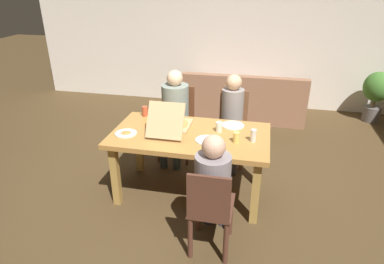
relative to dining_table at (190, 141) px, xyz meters
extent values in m
plane|color=#49361F|center=(0.00, 0.00, -0.68)|extent=(20.00, 20.00, 0.00)
cube|color=silver|center=(0.00, 3.25, 0.75)|extent=(7.65, 0.12, 2.87)
cube|color=#B67F3D|center=(0.00, 0.00, 0.07)|extent=(1.72, 0.95, 0.05)
cube|color=#B38B44|center=(-0.76, -0.37, -0.32)|extent=(0.08, 0.08, 0.73)
cube|color=#B38B44|center=(0.76, -0.37, -0.32)|extent=(0.08, 0.08, 0.73)
cube|color=#B38B44|center=(-0.76, 0.37, -0.32)|extent=(0.08, 0.08, 0.73)
cube|color=#B38B44|center=(0.76, 0.37, -0.32)|extent=(0.08, 0.08, 0.73)
cylinder|color=brown|center=(0.55, 0.65, -0.46)|extent=(0.05, 0.05, 0.45)
cylinder|color=brown|center=(0.21, 0.65, -0.46)|extent=(0.05, 0.05, 0.45)
cylinder|color=brown|center=(0.55, 1.04, -0.46)|extent=(0.05, 0.05, 0.45)
cylinder|color=brown|center=(0.21, 1.04, -0.46)|extent=(0.05, 0.05, 0.45)
cube|color=brown|center=(0.38, 0.84, -0.22)|extent=(0.40, 0.45, 0.02)
cube|color=brown|center=(0.38, 1.05, 0.04)|extent=(0.38, 0.03, 0.49)
cylinder|color=#393842|center=(0.45, 0.52, -0.45)|extent=(0.10, 0.10, 0.47)
cylinder|color=#393842|center=(0.31, 0.52, -0.45)|extent=(0.10, 0.10, 0.47)
cube|color=#393842|center=(0.38, 0.68, -0.16)|extent=(0.25, 0.34, 0.11)
cylinder|color=gray|center=(0.38, 0.84, 0.10)|extent=(0.28, 0.28, 0.52)
sphere|color=#D9AA83|center=(0.38, 0.84, 0.45)|extent=(0.20, 0.20, 0.20)
cylinder|color=#532F23|center=(0.22, -0.61, -0.46)|extent=(0.05, 0.05, 0.45)
cylinder|color=#532F23|center=(0.54, -0.61, -0.46)|extent=(0.05, 0.05, 0.45)
cylinder|color=#532F23|center=(0.22, -0.99, -0.46)|extent=(0.05, 0.05, 0.45)
cylinder|color=#532F23|center=(0.54, -0.99, -0.46)|extent=(0.05, 0.05, 0.45)
cube|color=#532F23|center=(0.38, -0.80, -0.22)|extent=(0.39, 0.44, 0.02)
cube|color=#532F23|center=(0.38, -1.01, 0.00)|extent=(0.37, 0.03, 0.43)
cylinder|color=#393B4E|center=(0.30, -0.48, -0.45)|extent=(0.10, 0.10, 0.47)
cylinder|color=#393B4E|center=(0.46, -0.48, -0.45)|extent=(0.10, 0.10, 0.47)
cube|color=#393B4E|center=(0.38, -0.63, -0.16)|extent=(0.29, 0.34, 0.11)
cylinder|color=gray|center=(0.38, -0.80, 0.06)|extent=(0.32, 0.32, 0.45)
sphere|color=#E0A98A|center=(0.38, -0.80, 0.38)|extent=(0.20, 0.20, 0.20)
cylinder|color=brown|center=(-0.18, 0.62, -0.46)|extent=(0.04, 0.04, 0.45)
cylinder|color=brown|center=(-0.58, 0.62, -0.46)|extent=(0.04, 0.04, 0.45)
cylinder|color=brown|center=(-0.18, 1.02, -0.46)|extent=(0.04, 0.04, 0.45)
cylinder|color=brown|center=(-0.58, 1.02, -0.46)|extent=(0.04, 0.04, 0.45)
cube|color=brown|center=(-0.38, 0.82, -0.22)|extent=(0.45, 0.45, 0.02)
cube|color=brown|center=(-0.38, 1.03, 0.04)|extent=(0.43, 0.03, 0.51)
cylinder|color=#334146|center=(-0.29, 0.50, -0.45)|extent=(0.10, 0.10, 0.47)
cylinder|color=#334146|center=(-0.47, 0.50, -0.45)|extent=(0.10, 0.10, 0.47)
cube|color=#334146|center=(-0.38, 0.65, -0.16)|extent=(0.32, 0.34, 0.11)
cylinder|color=gray|center=(-0.38, 0.82, 0.11)|extent=(0.36, 0.36, 0.54)
sphere|color=beige|center=(-0.38, 0.82, 0.47)|extent=(0.21, 0.21, 0.21)
cube|color=tan|center=(-0.23, 0.15, 0.11)|extent=(0.39, 0.39, 0.03)
cylinder|color=#C09047|center=(-0.23, 0.15, 0.13)|extent=(0.35, 0.35, 0.01)
cube|color=tan|center=(-0.23, -0.15, 0.29)|extent=(0.39, 0.21, 0.34)
cylinder|color=white|center=(0.21, -0.14, 0.10)|extent=(0.24, 0.24, 0.01)
cylinder|color=white|center=(-0.68, -0.16, 0.10)|extent=(0.24, 0.24, 0.01)
cone|color=#C6803D|center=(-0.68, -0.16, 0.12)|extent=(0.11, 0.11, 0.02)
cylinder|color=white|center=(0.44, 0.31, 0.10)|extent=(0.26, 0.26, 0.01)
cylinder|color=silver|center=(0.68, -0.05, 0.16)|extent=(0.06, 0.06, 0.13)
cylinder|color=silver|center=(0.30, 0.12, 0.15)|extent=(0.07, 0.07, 0.11)
cylinder|color=#E5C962|center=(0.51, -0.11, 0.15)|extent=(0.07, 0.07, 0.11)
cylinder|color=#BD4C2D|center=(-0.65, 0.38, 0.16)|extent=(0.07, 0.07, 0.12)
cube|color=#96674C|center=(0.43, 2.61, -0.46)|extent=(2.11, 0.90, 0.44)
cube|color=#96674C|center=(0.43, 2.24, -0.04)|extent=(2.11, 0.16, 0.40)
cube|color=#96674C|center=(-0.53, 2.61, -0.15)|extent=(0.20, 0.85, 0.18)
cube|color=#96674C|center=(1.39, 2.61, -0.15)|extent=(0.20, 0.85, 0.18)
cylinder|color=#5C5552|center=(2.67, 2.81, -0.55)|extent=(0.28, 0.28, 0.26)
cylinder|color=brown|center=(2.67, 2.81, -0.33)|extent=(0.05, 0.05, 0.18)
ellipsoid|color=#41772E|center=(2.67, 2.81, -0.06)|extent=(0.47, 0.47, 0.51)
camera|label=1|loc=(0.72, -3.25, 1.67)|focal=31.42mm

